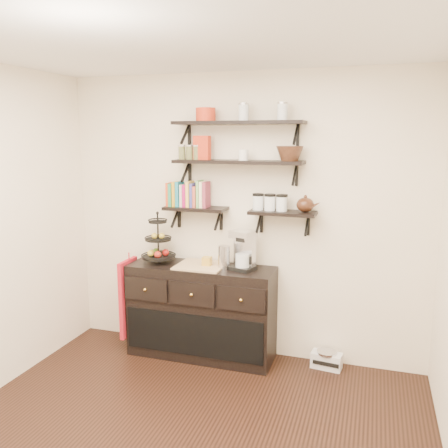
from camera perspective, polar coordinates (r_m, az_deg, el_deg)
ceiling at (r=2.88m, az=-7.90°, el=22.11°), size 3.50×3.50×0.02m
back_wall at (r=4.53m, az=2.12°, el=0.80°), size 3.50×0.02×2.70m
shelf_top at (r=4.34m, az=1.72°, el=12.05°), size 1.20×0.27×0.23m
shelf_mid at (r=4.35m, az=1.70°, el=7.44°), size 1.20×0.27×0.23m
shelf_low_left at (r=4.54m, az=-3.39°, el=1.80°), size 0.60×0.25×0.23m
shelf_low_right at (r=4.31m, az=7.08°, el=1.27°), size 0.60×0.25×0.23m
cookbooks at (r=4.54m, az=-4.04°, el=3.54°), size 0.43×0.15×0.26m
glass_canisters at (r=4.32m, az=5.54°, el=2.49°), size 0.32×0.10×0.13m
sideboard at (r=4.66m, az=-2.73°, el=-10.41°), size 1.40×0.50×0.92m
fruit_stand at (r=4.65m, az=-7.86°, el=-2.63°), size 0.33×0.33×0.48m
candle at (r=4.48m, az=-2.07°, el=-4.48°), size 0.08×0.08×0.08m
coffee_maker at (r=4.37m, az=2.38°, el=-3.23°), size 0.25×0.25×0.37m
thermal_carafe at (r=4.39m, az=0.01°, el=-4.05°), size 0.11×0.11×0.22m
apron at (r=4.83m, az=-11.40°, el=-8.65°), size 0.04×0.33×0.76m
radio at (r=4.65m, az=12.23°, el=-15.66°), size 0.29×0.20×0.17m
recipe_box at (r=4.45m, az=-2.67°, el=9.16°), size 0.17×0.09×0.22m
walnut_bowl at (r=4.24m, az=7.91°, el=8.39°), size 0.24×0.24×0.13m
ramekins at (r=4.33m, az=2.35°, el=8.30°), size 0.09×0.09×0.10m
teapot at (r=4.27m, az=9.75°, el=2.45°), size 0.24×0.20×0.15m
red_pot at (r=4.44m, az=-2.22°, el=13.03°), size 0.18×0.18×0.12m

